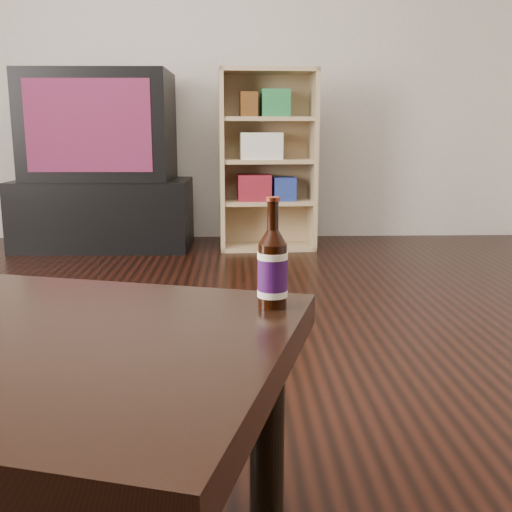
{
  "coord_description": "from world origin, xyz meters",
  "views": [
    {
      "loc": [
        0.4,
        -1.35,
        0.76
      ],
      "look_at": [
        0.44,
        -0.3,
        0.54
      ],
      "focal_mm": 42.0,
      "sensor_mm": 36.0,
      "label": 1
    }
  ],
  "objects_px": {
    "bookshelf": "(266,157)",
    "tv_stand": "(104,214)",
    "tv": "(100,126)",
    "beer_bottle": "(273,269)"
  },
  "relations": [
    {
      "from": "bookshelf",
      "to": "tv_stand",
      "type": "bearing_deg",
      "value": 174.02
    },
    {
      "from": "tv",
      "to": "bookshelf",
      "type": "height_order",
      "value": "bookshelf"
    },
    {
      "from": "tv_stand",
      "to": "tv",
      "type": "distance_m",
      "value": 0.57
    },
    {
      "from": "tv_stand",
      "to": "bookshelf",
      "type": "relative_size",
      "value": 0.98
    },
    {
      "from": "bookshelf",
      "to": "beer_bottle",
      "type": "xyz_separation_m",
      "value": [
        -0.14,
        -2.85,
        -0.08
      ]
    },
    {
      "from": "tv_stand",
      "to": "beer_bottle",
      "type": "distance_m",
      "value": 3.07
    },
    {
      "from": "tv_stand",
      "to": "bookshelf",
      "type": "bearing_deg",
      "value": -1.72
    },
    {
      "from": "bookshelf",
      "to": "beer_bottle",
      "type": "distance_m",
      "value": 2.86
    },
    {
      "from": "bookshelf",
      "to": "beer_bottle",
      "type": "relative_size",
      "value": 5.68
    },
    {
      "from": "tv",
      "to": "beer_bottle",
      "type": "xyz_separation_m",
      "value": [
        0.93,
        -2.91,
        -0.28
      ]
    }
  ]
}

